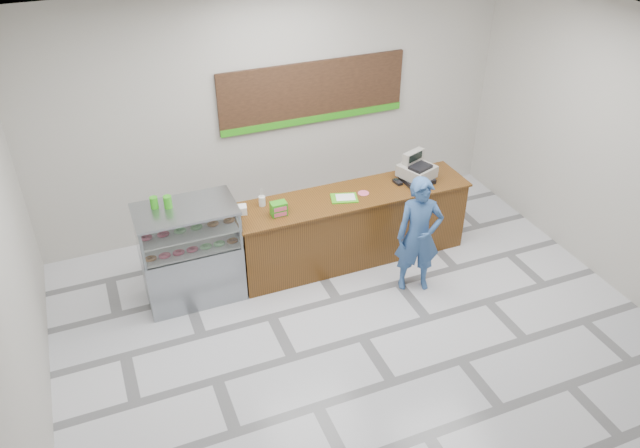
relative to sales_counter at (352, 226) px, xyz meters
name	(u,v)px	position (x,y,z in m)	size (l,w,h in m)	color
floor	(362,338)	(-0.55, -1.55, -0.52)	(7.00, 7.00, 0.00)	silver
back_wall	(276,110)	(-0.55, 1.45, 1.23)	(7.00, 7.00, 0.00)	#B9B5AA
ceiling	(377,49)	(-0.55, -1.55, 2.98)	(7.00, 7.00, 0.00)	silver
sales_counter	(352,226)	(0.00, 0.00, 0.00)	(3.26, 0.76, 1.03)	brown
display_case	(190,253)	(-2.22, 0.00, 0.16)	(1.22, 0.72, 1.33)	gray
menu_board	(313,93)	(0.00, 1.41, 1.42)	(2.80, 0.06, 0.90)	black
cash_register	(416,170)	(0.97, 0.04, 0.66)	(0.53, 0.54, 0.39)	black
card_terminal	(398,182)	(0.69, 0.04, 0.53)	(0.08, 0.16, 0.04)	black
serving_tray	(344,198)	(-0.15, -0.06, 0.52)	(0.40, 0.34, 0.02)	#47B31B
napkin_box	(242,210)	(-1.50, 0.10, 0.57)	(0.12, 0.12, 0.11)	white
straw_cup	(262,201)	(-1.20, 0.18, 0.58)	(0.09, 0.09, 0.13)	silver
promo_box	(279,209)	(-1.08, -0.11, 0.60)	(0.20, 0.13, 0.18)	#2E9C18
donut_decal	(363,193)	(0.14, -0.03, 0.52)	(0.15, 0.15, 0.00)	#E05676
green_cup_left	(154,203)	(-2.54, 0.14, 0.89)	(0.09, 0.09, 0.15)	#2E9C18
green_cup_right	(168,202)	(-2.39, 0.08, 0.89)	(0.10, 0.10, 0.15)	#2E9C18
customer	(419,235)	(0.51, -0.90, 0.28)	(0.58, 0.38, 1.60)	#31568D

